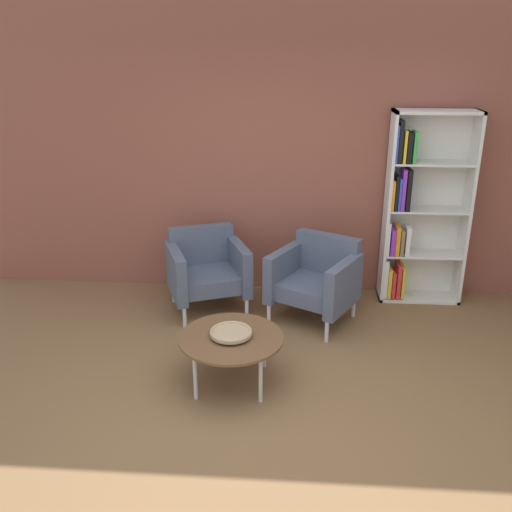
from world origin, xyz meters
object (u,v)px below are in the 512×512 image
at_px(coffee_table_low, 231,340).
at_px(armchair_near_window, 316,278).
at_px(decorative_bowl, 231,332).
at_px(bookshelf_tall, 416,212).
at_px(armchair_corner_red, 207,269).

distance_m(coffee_table_low, armchair_near_window, 1.32).
bearing_deg(decorative_bowl, armchair_near_window, 59.54).
xyz_separation_m(coffee_table_low, armchair_near_window, (0.67, 1.14, 0.04)).
distance_m(bookshelf_tall, armchair_corner_red, 2.14).
bearing_deg(decorative_bowl, coffee_table_low, 90.00).
bearing_deg(armchair_corner_red, coffee_table_low, -95.10).
bearing_deg(coffee_table_low, armchair_corner_red, 106.79).
relative_size(coffee_table_low, decorative_bowl, 2.50).
distance_m(bookshelf_tall, decorative_bowl, 2.40).
bearing_deg(armchair_corner_red, armchair_near_window, -30.16).
bearing_deg(decorative_bowl, armchair_corner_red, 106.79).
xyz_separation_m(decorative_bowl, armchair_near_window, (0.67, 1.14, -0.02)).
bearing_deg(armchair_corner_red, decorative_bowl, -95.10).
height_order(decorative_bowl, armchair_near_window, armchair_near_window).
distance_m(coffee_table_low, armchair_corner_red, 1.35).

